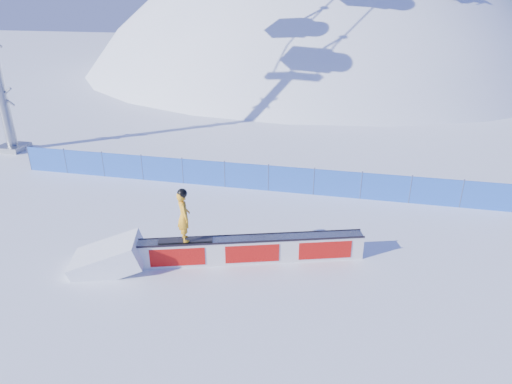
# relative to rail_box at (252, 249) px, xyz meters

# --- Properties ---
(ground) EXTENTS (160.00, 160.00, 0.00)m
(ground) POSITION_rel_rail_box_xyz_m (-1.57, 1.28, -0.43)
(ground) COLOR white
(ground) RESTS_ON ground
(snow_hill) EXTENTS (64.00, 64.00, 64.00)m
(snow_hill) POSITION_rel_rail_box_xyz_m (-1.57, 43.28, -18.43)
(snow_hill) COLOR white
(snow_hill) RESTS_ON ground
(safety_fence) EXTENTS (22.05, 0.05, 1.30)m
(safety_fence) POSITION_rel_rail_box_xyz_m (-1.57, 5.78, 0.17)
(safety_fence) COLOR blue
(safety_fence) RESTS_ON ground
(rail_box) EXTENTS (7.15, 2.71, 0.88)m
(rail_box) POSITION_rel_rail_box_xyz_m (0.00, 0.00, 0.00)
(rail_box) COLOR silver
(rail_box) RESTS_ON ground
(snow_ramp) EXTENTS (2.63, 2.07, 1.44)m
(snow_ramp) POSITION_rel_rail_box_xyz_m (-4.37, -1.39, -0.43)
(snow_ramp) COLOR white
(snow_ramp) RESTS_ON ground
(snowboarder) EXTENTS (1.73, 0.81, 1.79)m
(snowboarder) POSITION_rel_rail_box_xyz_m (-2.02, -0.64, 1.33)
(snowboarder) COLOR black
(snowboarder) RESTS_ON rail_box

